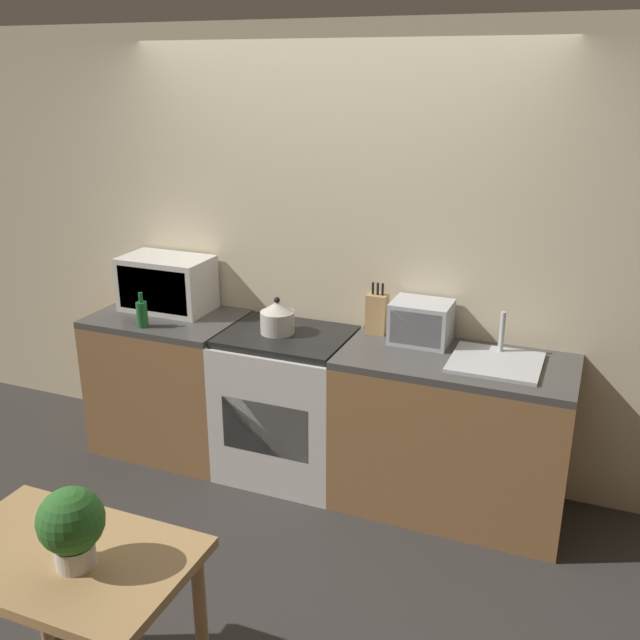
{
  "coord_description": "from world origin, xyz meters",
  "views": [
    {
      "loc": [
        1.46,
        -2.75,
        2.36
      ],
      "look_at": [
        0.08,
        0.64,
        1.05
      ],
      "focal_mm": 40.0,
      "sensor_mm": 36.0,
      "label": 1
    }
  ],
  "objects_px": {
    "stove_range": "(287,404)",
    "kettle": "(277,318)",
    "bottle": "(142,314)",
    "toaster_oven": "(421,322)",
    "microwave": "(167,283)",
    "dining_table": "(68,580)"
  },
  "relations": [
    {
      "from": "toaster_oven",
      "to": "dining_table",
      "type": "distance_m",
      "value": 2.23
    },
    {
      "from": "bottle",
      "to": "dining_table",
      "type": "xyz_separation_m",
      "value": [
        0.85,
        -1.69,
        -0.35
      ]
    },
    {
      "from": "dining_table",
      "to": "stove_range",
      "type": "bearing_deg",
      "value": 90.4
    },
    {
      "from": "stove_range",
      "to": "dining_table",
      "type": "height_order",
      "value": "stove_range"
    },
    {
      "from": "microwave",
      "to": "kettle",
      "type": "bearing_deg",
      "value": -8.56
    },
    {
      "from": "toaster_oven",
      "to": "bottle",
      "type": "bearing_deg",
      "value": -166.64
    },
    {
      "from": "bottle",
      "to": "dining_table",
      "type": "bearing_deg",
      "value": -63.31
    },
    {
      "from": "bottle",
      "to": "toaster_oven",
      "type": "xyz_separation_m",
      "value": [
        1.59,
        0.38,
        0.04
      ]
    },
    {
      "from": "microwave",
      "to": "dining_table",
      "type": "relative_size",
      "value": 0.61
    },
    {
      "from": "kettle",
      "to": "toaster_oven",
      "type": "xyz_separation_m",
      "value": [
        0.8,
        0.17,
        0.02
      ]
    },
    {
      "from": "bottle",
      "to": "microwave",
      "type": "bearing_deg",
      "value": 97.5
    },
    {
      "from": "toaster_oven",
      "to": "microwave",
      "type": "bearing_deg",
      "value": -178.54
    },
    {
      "from": "bottle",
      "to": "toaster_oven",
      "type": "bearing_deg",
      "value": 13.36
    },
    {
      "from": "microwave",
      "to": "toaster_oven",
      "type": "relative_size",
      "value": 1.71
    },
    {
      "from": "microwave",
      "to": "bottle",
      "type": "bearing_deg",
      "value": -82.5
    },
    {
      "from": "toaster_oven",
      "to": "dining_table",
      "type": "xyz_separation_m",
      "value": [
        -0.74,
        -2.06,
        -0.39
      ]
    },
    {
      "from": "kettle",
      "to": "dining_table",
      "type": "distance_m",
      "value": 1.93
    },
    {
      "from": "kettle",
      "to": "toaster_oven",
      "type": "distance_m",
      "value": 0.82
    },
    {
      "from": "microwave",
      "to": "dining_table",
      "type": "xyz_separation_m",
      "value": [
        0.89,
        -2.02,
        -0.44
      ]
    },
    {
      "from": "microwave",
      "to": "toaster_oven",
      "type": "height_order",
      "value": "microwave"
    },
    {
      "from": "stove_range",
      "to": "kettle",
      "type": "height_order",
      "value": "kettle"
    },
    {
      "from": "stove_range",
      "to": "kettle",
      "type": "distance_m",
      "value": 0.55
    }
  ]
}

